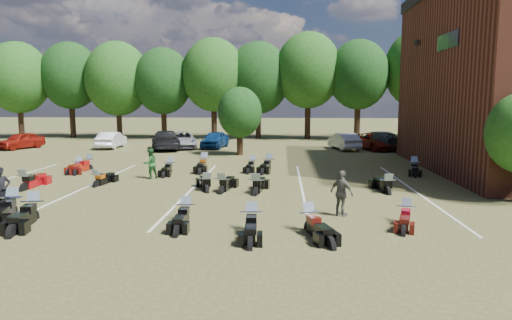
# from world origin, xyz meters

# --- Properties ---
(ground) EXTENTS (160.00, 160.00, 0.00)m
(ground) POSITION_xyz_m (0.00, 0.00, 0.00)
(ground) COLOR brown
(ground) RESTS_ON ground
(car_0) EXTENTS (2.89, 4.23, 1.34)m
(car_0) POSITION_xyz_m (-20.33, 18.61, 0.67)
(car_0) COLOR maroon
(car_0) RESTS_ON ground
(car_1) EXTENTS (1.61, 4.15, 1.35)m
(car_1) POSITION_xyz_m (-13.12, 19.62, 0.67)
(car_1) COLOR silver
(car_1) RESTS_ON ground
(car_2) EXTENTS (3.51, 5.30, 1.35)m
(car_2) POSITION_xyz_m (-7.30, 20.02, 0.68)
(car_2) COLOR gray
(car_2) RESTS_ON ground
(car_3) EXTENTS (3.61, 5.72, 1.54)m
(car_3) POSITION_xyz_m (-8.35, 18.84, 0.77)
(car_3) COLOR black
(car_3) RESTS_ON ground
(car_4) EXTENTS (2.20, 4.29, 1.40)m
(car_4) POSITION_xyz_m (-4.54, 20.21, 0.70)
(car_4) COLOR navy
(car_4) RESTS_ON ground
(car_5) EXTENTS (2.32, 4.35, 1.36)m
(car_5) POSITION_xyz_m (6.07, 19.63, 0.68)
(car_5) COLOR #AFB0AB
(car_5) RESTS_ON ground
(car_6) EXTENTS (3.91, 5.30, 1.34)m
(car_6) POSITION_xyz_m (8.47, 19.56, 0.67)
(car_6) COLOR #621205
(car_6) RESTS_ON ground
(car_7) EXTENTS (3.86, 5.49, 1.48)m
(car_7) POSITION_xyz_m (8.81, 19.93, 0.74)
(car_7) COLOR #323136
(car_7) RESTS_ON ground
(person_black) EXTENTS (0.72, 0.75, 1.72)m
(person_black) POSITION_xyz_m (-8.77, -2.17, 0.86)
(person_black) COLOR black
(person_black) RESTS_ON ground
(person_green) EXTENTS (0.96, 0.94, 1.56)m
(person_green) POSITION_xyz_m (-5.67, 5.44, 0.78)
(person_green) COLOR #225C26
(person_green) RESTS_ON ground
(person_grey) EXTENTS (0.95, 0.95, 1.62)m
(person_grey) POSITION_xyz_m (3.19, -1.59, 0.81)
(person_grey) COLOR #545148
(person_grey) RESTS_ON ground
(motorcycle_0) EXTENTS (0.95, 2.40, 1.31)m
(motorcycle_0) POSITION_xyz_m (-8.42, -2.25, 0.00)
(motorcycle_0) COLOR black
(motorcycle_0) RESTS_ON ground
(motorcycle_1) EXTENTS (1.20, 2.55, 1.37)m
(motorcycle_1) POSITION_xyz_m (-7.26, -2.87, 0.00)
(motorcycle_1) COLOR black
(motorcycle_1) RESTS_ON ground
(motorcycle_2) EXTENTS (1.40, 2.56, 1.36)m
(motorcycle_2) POSITION_xyz_m (-8.37, -2.23, 0.00)
(motorcycle_2) COLOR black
(motorcycle_2) RESTS_ON ground
(motorcycle_3) EXTENTS (0.75, 2.16, 1.19)m
(motorcycle_3) POSITION_xyz_m (-2.10, -2.69, 0.00)
(motorcycle_3) COLOR black
(motorcycle_3) RESTS_ON ground
(motorcycle_4) EXTENTS (0.81, 2.27, 1.25)m
(motorcycle_4) POSITION_xyz_m (0.17, -3.63, 0.00)
(motorcycle_4) COLOR black
(motorcycle_4) RESTS_ON ground
(motorcycle_5) EXTENTS (1.35, 2.35, 1.25)m
(motorcycle_5) POSITION_xyz_m (1.96, -3.58, 0.00)
(motorcycle_5) COLOR black
(motorcycle_5) RESTS_ON ground
(motorcycle_6) EXTENTS (1.20, 2.10, 1.12)m
(motorcycle_6) POSITION_xyz_m (5.22, -2.35, 0.00)
(motorcycle_6) COLOR #470E0A
(motorcycle_6) RESTS_ON ground
(motorcycle_7) EXTENTS (0.79, 2.44, 1.36)m
(motorcycle_7) POSITION_xyz_m (-10.44, 2.09, 0.00)
(motorcycle_7) COLOR maroon
(motorcycle_7) RESTS_ON ground
(motorcycle_8) EXTENTS (0.96, 2.17, 1.17)m
(motorcycle_8) POSITION_xyz_m (-7.56, 3.14, 0.00)
(motorcycle_8) COLOR black
(motorcycle_8) RESTS_ON ground
(motorcycle_9) EXTENTS (1.31, 2.34, 1.25)m
(motorcycle_9) POSITION_xyz_m (-2.22, 2.22, 0.00)
(motorcycle_9) COLOR black
(motorcycle_9) RESTS_ON ground
(motorcycle_10) EXTENTS (1.01, 2.43, 1.32)m
(motorcycle_10) POSITION_xyz_m (-0.01, 1.75, 0.00)
(motorcycle_10) COLOR black
(motorcycle_10) RESTS_ON ground
(motorcycle_11) EXTENTS (1.06, 2.36, 1.27)m
(motorcycle_11) POSITION_xyz_m (-1.51, 2.02, 0.00)
(motorcycle_11) COLOR black
(motorcycle_11) RESTS_ON ground
(motorcycle_12) EXTENTS (0.95, 2.24, 1.21)m
(motorcycle_12) POSITION_xyz_m (5.68, 2.41, 0.00)
(motorcycle_12) COLOR black
(motorcycle_12) RESTS_ON ground
(motorcycle_13) EXTENTS (0.98, 2.32, 1.25)m
(motorcycle_13) POSITION_xyz_m (5.65, 2.26, 0.00)
(motorcycle_13) COLOR black
(motorcycle_13) RESTS_ON ground
(motorcycle_14) EXTENTS (1.20, 2.13, 1.13)m
(motorcycle_14) POSITION_xyz_m (-10.43, 7.57, 0.00)
(motorcycle_14) COLOR #3F0A09
(motorcycle_14) RESTS_ON ground
(motorcycle_15) EXTENTS (1.23, 2.40, 1.28)m
(motorcycle_15) POSITION_xyz_m (-10.04, 7.95, 0.00)
(motorcycle_15) COLOR maroon
(motorcycle_15) RESTS_ON ground
(motorcycle_16) EXTENTS (0.75, 2.14, 1.18)m
(motorcycle_16) POSITION_xyz_m (-5.13, 7.29, 0.00)
(motorcycle_16) COLOR black
(motorcycle_16) RESTS_ON ground
(motorcycle_17) EXTENTS (0.86, 2.48, 1.37)m
(motorcycle_17) POSITION_xyz_m (-3.44, 8.65, 0.00)
(motorcycle_17) COLOR black
(motorcycle_17) RESTS_ON ground
(motorcycle_18) EXTENTS (0.84, 2.10, 1.14)m
(motorcycle_18) POSITION_xyz_m (-0.63, 8.69, 0.00)
(motorcycle_18) COLOR black
(motorcycle_18) RESTS_ON ground
(motorcycle_19) EXTENTS (1.13, 2.42, 1.30)m
(motorcycle_19) POSITION_xyz_m (0.32, 8.64, 0.00)
(motorcycle_19) COLOR black
(motorcycle_19) RESTS_ON ground
(motorcycle_20) EXTENTS (1.19, 2.30, 1.22)m
(motorcycle_20) POSITION_xyz_m (8.44, 8.24, 0.00)
(motorcycle_20) COLOR black
(motorcycle_20) RESTS_ON ground
(tree_line) EXTENTS (56.00, 6.00, 9.79)m
(tree_line) POSITION_xyz_m (-1.00, 29.00, 6.31)
(tree_line) COLOR black
(tree_line) RESTS_ON ground
(young_tree_midfield) EXTENTS (3.20, 3.20, 4.70)m
(young_tree_midfield) POSITION_xyz_m (-2.00, 15.50, 3.09)
(young_tree_midfield) COLOR black
(young_tree_midfield) RESTS_ON ground
(parking_lines) EXTENTS (20.10, 14.00, 0.01)m
(parking_lines) POSITION_xyz_m (-3.00, 3.00, 0.01)
(parking_lines) COLOR silver
(parking_lines) RESTS_ON ground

